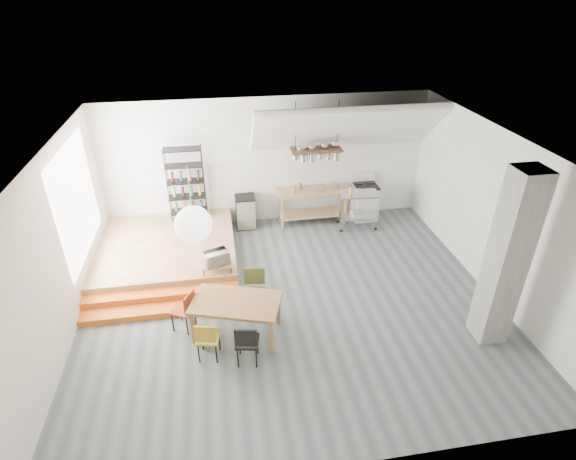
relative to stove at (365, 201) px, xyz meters
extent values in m
plane|color=#4D5559|center=(-2.50, -3.16, -0.48)|extent=(8.00, 8.00, 0.00)
cube|color=silver|center=(-2.50, 0.34, 1.12)|extent=(8.00, 0.04, 3.20)
cube|color=silver|center=(-6.50, -3.16, 1.12)|extent=(0.04, 7.00, 3.20)
cube|color=silver|center=(1.50, -3.16, 1.12)|extent=(0.04, 7.00, 3.20)
cube|color=white|center=(-2.50, -3.16, 2.72)|extent=(8.00, 7.00, 0.02)
cube|color=white|center=(-0.70, -0.26, 2.07)|extent=(4.40, 1.44, 1.32)
cube|color=white|center=(-6.48, -1.66, 1.32)|extent=(0.02, 2.50, 2.20)
cube|color=#8F6547|center=(-5.00, -1.16, -0.28)|extent=(3.00, 3.00, 0.40)
cube|color=#D25C18|center=(-5.00, -3.11, -0.41)|extent=(3.00, 0.35, 0.13)
cube|color=#D25C18|center=(-5.00, -2.76, -0.35)|extent=(3.00, 0.35, 0.27)
cube|color=slate|center=(0.80, -4.66, 1.12)|extent=(0.50, 0.50, 3.20)
cube|color=#8F6547|center=(-1.40, -0.01, 0.40)|extent=(1.80, 0.60, 0.06)
cube|color=#8F6547|center=(-1.40, -0.01, -0.23)|extent=(1.70, 0.55, 0.04)
cube|color=#8F6547|center=(-0.58, 0.21, -0.05)|extent=(0.06, 0.06, 0.86)
cube|color=#8F6547|center=(-2.22, 0.21, -0.05)|extent=(0.06, 0.06, 0.86)
cube|color=#8F6547|center=(-0.58, -0.23, -0.05)|extent=(0.06, 0.06, 0.86)
cube|color=#8F6547|center=(-2.22, -0.23, -0.05)|extent=(0.06, 0.06, 0.86)
cube|color=white|center=(0.00, -0.01, -0.03)|extent=(0.60, 0.60, 0.90)
cube|color=black|center=(0.00, -0.01, 0.44)|extent=(0.58, 0.58, 0.03)
cube|color=white|center=(0.00, 0.27, 0.57)|extent=(0.60, 0.05, 0.25)
cylinder|color=black|center=(0.14, 0.13, 0.46)|extent=(0.18, 0.18, 0.02)
cylinder|color=black|center=(-0.14, 0.13, 0.46)|extent=(0.18, 0.18, 0.02)
cylinder|color=black|center=(0.14, -0.15, 0.46)|extent=(0.18, 0.18, 0.02)
cylinder|color=black|center=(-0.14, -0.15, 0.46)|extent=(0.18, 0.18, 0.02)
cube|color=#42291A|center=(-1.40, -0.21, 1.57)|extent=(1.20, 0.50, 0.05)
cylinder|color=black|center=(-1.90, -0.21, 2.14)|extent=(0.02, 0.02, 1.15)
cylinder|color=black|center=(-0.90, -0.21, 2.14)|extent=(0.02, 0.02, 1.15)
cylinder|color=silver|center=(-1.90, -0.26, 1.43)|extent=(0.16, 0.16, 0.12)
cylinder|color=silver|center=(-1.70, -0.26, 1.41)|extent=(0.20, 0.20, 0.16)
cylinder|color=silver|center=(-1.50, -0.26, 1.39)|extent=(0.16, 0.16, 0.20)
cylinder|color=silver|center=(-1.30, -0.26, 1.43)|extent=(0.20, 0.20, 0.12)
cylinder|color=silver|center=(-1.10, -0.26, 1.41)|extent=(0.16, 0.16, 0.16)
cylinder|color=silver|center=(-0.90, -0.26, 1.39)|extent=(0.20, 0.20, 0.20)
cylinder|color=black|center=(-4.08, 0.22, 0.82)|extent=(0.02, 0.02, 1.80)
cylinder|color=black|center=(-4.92, 0.22, 0.82)|extent=(0.02, 0.02, 1.80)
cylinder|color=black|center=(-4.08, -0.14, 0.82)|extent=(0.02, 0.02, 1.80)
cylinder|color=black|center=(-4.92, -0.14, 0.82)|extent=(0.02, 0.02, 1.80)
cube|color=black|center=(-4.50, 0.04, 0.07)|extent=(0.88, 0.38, 0.02)
cube|color=black|center=(-4.50, 0.04, 0.47)|extent=(0.88, 0.38, 0.02)
cube|color=black|center=(-4.50, 0.04, 0.87)|extent=(0.88, 0.38, 0.02)
cube|color=black|center=(-4.50, 0.04, 1.27)|extent=(0.88, 0.38, 0.02)
cube|color=black|center=(-4.50, 0.04, 1.67)|extent=(0.88, 0.38, 0.03)
cylinder|color=#447E32|center=(-4.50, 0.04, 0.21)|extent=(0.07, 0.07, 0.24)
cylinder|color=#A0A51B|center=(-4.50, 0.04, 0.61)|extent=(0.07, 0.07, 0.24)
cylinder|color=maroon|center=(-4.50, 0.04, 1.01)|extent=(0.07, 0.07, 0.24)
cube|color=#8F6547|center=(-3.90, -2.41, 0.07)|extent=(0.60, 0.40, 0.03)
cylinder|color=black|center=(-3.63, -2.24, -0.01)|extent=(0.02, 0.02, 0.13)
cylinder|color=black|center=(-4.17, -2.24, -0.01)|extent=(0.02, 0.02, 0.13)
cylinder|color=black|center=(-3.63, -2.58, -0.01)|extent=(0.02, 0.02, 0.13)
cylinder|color=black|center=(-4.17, -2.58, -0.01)|extent=(0.02, 0.02, 0.13)
sphere|color=white|center=(-4.17, -3.71, 1.72)|extent=(0.60, 0.60, 0.60)
cube|color=brown|center=(-3.60, -3.89, 0.21)|extent=(1.71, 1.28, 0.06)
cube|color=brown|center=(-2.84, -3.76, -0.15)|extent=(0.08, 0.08, 0.67)
cube|color=brown|center=(-4.14, -3.34, -0.15)|extent=(0.08, 0.08, 0.67)
cube|color=brown|center=(-3.06, -4.45, -0.15)|extent=(0.08, 0.08, 0.67)
cube|color=brown|center=(-4.36, -4.03, -0.15)|extent=(0.08, 0.08, 0.67)
cube|color=#B18D1E|center=(-4.11, -4.38, -0.07)|extent=(0.43, 0.43, 0.04)
cube|color=#B18D1E|center=(-4.14, -4.54, 0.16)|extent=(0.35, 0.11, 0.32)
cylinder|color=black|center=(-4.28, -4.49, -0.28)|extent=(0.03, 0.03, 0.40)
cylinder|color=black|center=(-4.00, -4.55, -0.28)|extent=(0.03, 0.03, 0.40)
cylinder|color=black|center=(-4.22, -4.20, -0.28)|extent=(0.03, 0.03, 0.40)
cylinder|color=black|center=(-3.94, -4.26, -0.28)|extent=(0.03, 0.03, 0.40)
cube|color=black|center=(-3.48, -4.58, -0.06)|extent=(0.44, 0.44, 0.04)
cube|color=black|center=(-3.51, -4.75, 0.18)|extent=(0.36, 0.10, 0.33)
cylinder|color=black|center=(-3.65, -4.71, -0.27)|extent=(0.03, 0.03, 0.42)
cylinder|color=black|center=(-3.35, -4.76, -0.27)|extent=(0.03, 0.03, 0.42)
cylinder|color=black|center=(-3.60, -4.41, -0.27)|extent=(0.03, 0.03, 0.42)
cylinder|color=black|center=(-3.30, -4.46, -0.27)|extent=(0.03, 0.03, 0.42)
cube|color=#515829|center=(-3.23, -3.36, -0.02)|extent=(0.46, 0.46, 0.04)
cube|color=#515829|center=(-3.21, -3.18, 0.23)|extent=(0.39, 0.09, 0.36)
cylinder|color=black|center=(-3.05, -3.22, -0.26)|extent=(0.03, 0.03, 0.45)
cylinder|color=black|center=(-3.37, -3.18, -0.26)|extent=(0.03, 0.03, 0.45)
cylinder|color=black|center=(-3.09, -3.55, -0.26)|extent=(0.03, 0.03, 0.45)
cylinder|color=black|center=(-3.42, -3.50, -0.26)|extent=(0.03, 0.03, 0.45)
cube|color=#A43717|center=(-4.55, -3.58, -0.07)|extent=(0.50, 0.50, 0.04)
cube|color=#A43717|center=(-4.41, -3.66, 0.16)|extent=(0.20, 0.32, 0.32)
cylinder|color=black|center=(-4.49, -3.78, -0.28)|extent=(0.03, 0.03, 0.40)
cylinder|color=black|center=(-4.35, -3.52, -0.28)|extent=(0.03, 0.03, 0.40)
cylinder|color=black|center=(-4.75, -3.65, -0.28)|extent=(0.03, 0.03, 0.40)
cylinder|color=black|center=(-4.61, -3.39, -0.28)|extent=(0.03, 0.03, 0.40)
cube|color=silver|center=(-0.34, -0.46, 0.45)|extent=(0.98, 0.58, 0.04)
cube|color=silver|center=(-0.34, -0.46, -0.16)|extent=(0.98, 0.58, 0.03)
cylinder|color=silver|center=(0.12, -0.25, -0.01)|extent=(0.03, 0.03, 0.91)
sphere|color=black|center=(0.12, -0.25, -0.44)|extent=(0.08, 0.08, 0.08)
cylinder|color=silver|center=(-0.76, -0.20, -0.01)|extent=(0.03, 0.03, 0.91)
sphere|color=black|center=(-0.76, -0.20, -0.44)|extent=(0.08, 0.08, 0.08)
cylinder|color=silver|center=(0.09, -0.71, -0.01)|extent=(0.03, 0.03, 0.91)
sphere|color=black|center=(0.09, -0.71, -0.44)|extent=(0.08, 0.08, 0.08)
cylinder|color=silver|center=(-0.79, -0.66, -0.01)|extent=(0.03, 0.03, 0.91)
sphere|color=black|center=(-0.79, -0.66, -0.44)|extent=(0.08, 0.08, 0.08)
cube|color=black|center=(-3.12, 0.04, -0.07)|extent=(0.49, 0.49, 0.83)
imported|color=beige|center=(-3.90, -2.41, 0.22)|extent=(0.56, 0.46, 0.26)
imported|color=silver|center=(-1.23, -0.06, 0.45)|extent=(0.23, 0.23, 0.05)
camera|label=1|loc=(-3.72, -10.08, 5.17)|focal=28.00mm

